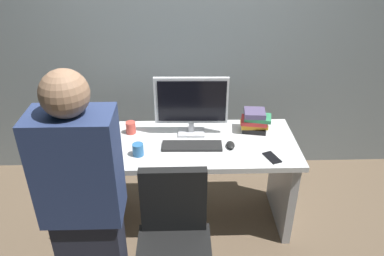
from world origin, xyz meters
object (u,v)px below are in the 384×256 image
Objects in this scene: office_chair at (174,252)px; mouse at (231,145)px; person_at_desk at (86,214)px; cell_phone at (272,157)px; keyboard at (192,146)px; monitor at (192,103)px; cup_by_monitor at (131,128)px; desk at (192,167)px; book_stack at (255,121)px; cup_near_keyboard at (138,150)px.

office_chair reaches higher than mouse.
person_at_desk is 1.29m from cell_phone.
keyboard is at bearing 54.08° from person_at_desk.
monitor is at bearing 59.66° from person_at_desk.
cup_by_monitor is (0.12, 1.01, -0.05)m from person_at_desk.
office_chair is at bearing -99.62° from desk.
book_stack is (0.48, 0.02, -0.17)m from monitor.
office_chair is 1.03m from cup_by_monitor.
desk is 0.50m from monitor.
monitor is at bearing 125.56° from cell_phone.
mouse is 0.31m from cell_phone.
office_chair is 2.19× the size of keyboard.
cup_by_monitor is 0.95m from book_stack.
office_chair is at bearing -124.15° from book_stack.
cup_near_keyboard is at bearing 74.21° from person_at_desk.
desk is 1.08m from person_at_desk.
keyboard reaches higher than cell_phone.
desk is 0.49m from cup_near_keyboard.
desk is 0.94× the size of person_at_desk.
mouse is 1.14× the size of cup_near_keyboard.
person_at_desk reaches higher than mouse.
cup_by_monitor is at bearing 83.50° from person_at_desk.
person_at_desk is 0.99m from keyboard.
book_stack reaches higher than keyboard.
keyboard is (-0.00, -0.20, -0.25)m from monitor.
keyboard is 4.91× the size of cup_near_keyboard.
desk is at bearing 165.54° from mouse.
person_at_desk is at bearing -105.79° from cup_near_keyboard.
cup_near_keyboard is at bearing -164.94° from keyboard.
person_at_desk reaches higher than keyboard.
mouse is at bearing 129.68° from cell_phone.
office_chair is at bearing -163.15° from cell_phone.
cup_near_keyboard is at bearing -160.36° from book_stack.
desk is at bearing 56.20° from person_at_desk.
monitor is at bearing -2.61° from cup_by_monitor.
person_at_desk is 6.72× the size of book_stack.
mouse is at bearing 7.30° from cup_near_keyboard.
keyboard is 0.51m from cup_by_monitor.
keyboard is at bearing 13.57° from cup_near_keyboard.
book_stack reaches higher than cup_near_keyboard.
cup_by_monitor is 0.38× the size of book_stack.
office_chair is 9.40× the size of mouse.
book_stack is (0.61, 0.90, 0.40)m from office_chair.
office_chair is at bearing -98.50° from monitor.
person_at_desk reaches higher than cell_phone.
person_at_desk is 16.39× the size of mouse.
book_stack is 1.69× the size of cell_phone.
monitor reaches higher than keyboard.
keyboard is 0.57m from cell_phone.
keyboard is (0.58, 0.80, -0.09)m from person_at_desk.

